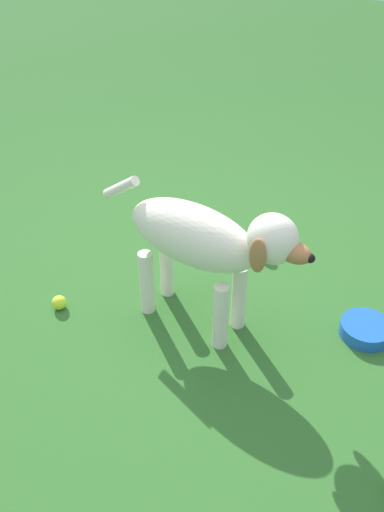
% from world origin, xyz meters
% --- Properties ---
extents(ground, '(14.00, 14.00, 0.00)m').
position_xyz_m(ground, '(0.00, 0.00, 0.00)').
color(ground, '#2D6026').
extents(dog, '(0.40, 0.95, 0.66)m').
position_xyz_m(dog, '(0.14, 0.18, 0.44)').
color(dog, silver).
rests_on(dog, ground).
extents(tennis_ball_1, '(0.07, 0.07, 0.07)m').
position_xyz_m(tennis_ball_1, '(-0.41, 0.35, 0.03)').
color(tennis_ball_1, yellow).
rests_on(tennis_ball_1, ground).
extents(tennis_ball_2, '(0.07, 0.07, 0.07)m').
position_xyz_m(tennis_ball_2, '(0.26, -0.47, 0.03)').
color(tennis_ball_2, '#C6E22D').
rests_on(tennis_ball_2, ground).
extents(water_bowl, '(0.22, 0.22, 0.06)m').
position_xyz_m(water_bowl, '(-0.01, 0.87, 0.03)').
color(water_bowl, blue).
rests_on(water_bowl, ground).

